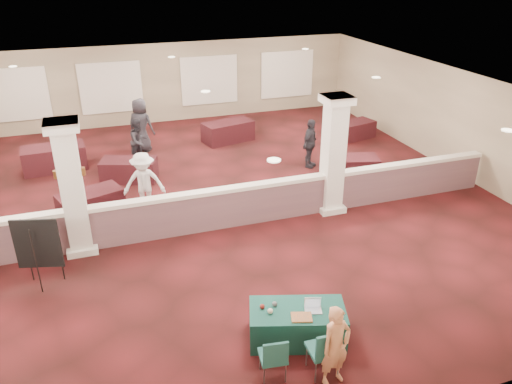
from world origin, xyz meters
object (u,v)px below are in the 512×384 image
object	(u,v)px
conf_chair_main	(326,349)
far_table_front_left	(91,203)
woman	(336,346)
far_table_back_left	(54,158)
far_table_back_center	(228,131)
easel_board	(38,244)
far_table_back_right	(354,130)
attendee_c	(310,144)
attendee_d	(141,125)
far_table_front_right	(351,167)
attendee_a	(139,141)
conf_chair_side	(274,356)
far_table_front_center	(129,170)
attendee_b	(144,183)
near_table	(297,324)

from	to	relation	value
conf_chair_main	far_table_front_left	world-z (taller)	conf_chair_main
woman	far_table_back_left	distance (m)	11.90
woman	far_table_back_center	size ratio (longest dim) A/B	0.80
easel_board	woman	size ratio (longest dim) A/B	1.09
far_table_back_right	attendee_c	distance (m)	3.48
far_table_back_left	attendee_d	bearing A→B (deg)	15.81
far_table_back_right	far_table_back_center	bearing A→B (deg)	165.03
attendee_c	far_table_front_right	bearing A→B (deg)	-96.37
far_table_front_right	easel_board	bearing A→B (deg)	-161.26
far_table_front_left	attendee_a	xyz separation A→B (m)	(1.71, 3.29, 0.44)
far_table_front_left	attendee_d	xyz separation A→B (m)	(1.93, 4.48, 0.61)
conf_chair_side	attendee_a	world-z (taller)	attendee_a
conf_chair_main	easel_board	size ratio (longest dim) A/B	0.61
far_table_back_left	attendee_c	size ratio (longest dim) A/B	1.20
easel_board	far_table_front_center	distance (m)	5.55
easel_board	far_table_back_center	world-z (taller)	easel_board
far_table_back_left	far_table_back_center	distance (m)	6.14
easel_board	attendee_c	bearing A→B (deg)	43.26
attendee_b	attendee_a	bearing A→B (deg)	97.75
far_table_back_center	far_table_back_right	distance (m)	4.78
near_table	attendee_d	world-z (taller)	attendee_d
conf_chair_side	easel_board	size ratio (longest dim) A/B	0.55
conf_chair_side	far_table_front_center	bearing A→B (deg)	106.76
far_table_front_center	far_table_back_center	xyz separation A→B (m)	(3.88, 2.48, 0.03)
far_table_back_center	far_table_back_right	world-z (taller)	far_table_back_center
conf_chair_main	far_table_front_right	size ratio (longest dim) A/B	0.59
far_table_front_center	attendee_b	distance (m)	2.37
near_table	far_table_front_right	distance (m)	7.67
far_table_front_right	attendee_a	bearing A→B (deg)	151.72
woman	attendee_d	size ratio (longest dim) A/B	0.77
far_table_front_left	attendee_b	xyz separation A→B (m)	(1.42, -0.30, 0.52)
near_table	attendee_a	world-z (taller)	attendee_a
woman	far_table_front_left	world-z (taller)	woman
conf_chair_side	far_table_front_left	size ratio (longest dim) A/B	0.53
far_table_front_left	attendee_b	distance (m)	1.54
woman	far_table_front_center	world-z (taller)	woman
far_table_back_left	attendee_a	xyz separation A→B (m)	(2.71, -0.36, 0.38)
conf_chair_side	far_table_front_right	distance (m)	8.74
near_table	far_table_front_left	world-z (taller)	far_table_front_left
attendee_a	far_table_front_center	bearing A→B (deg)	-146.17
conf_chair_side	near_table	bearing A→B (deg)	54.37
conf_chair_main	far_table_back_right	bearing A→B (deg)	61.48
far_table_back_left	far_table_back_center	xyz separation A→B (m)	(6.09, 0.84, -0.02)
near_table	attendee_b	bearing A→B (deg)	125.37
far_table_back_right	attendee_a	world-z (taller)	attendee_a
attendee_c	conf_chair_side	bearing A→B (deg)	-160.69
near_table	attendee_d	distance (m)	10.83
far_table_front_center	attendee_b	xyz separation A→B (m)	(0.21, -2.30, 0.52)
attendee_c	attendee_d	size ratio (longest dim) A/B	0.85
woman	far_table_back_right	size ratio (longest dim) A/B	0.92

